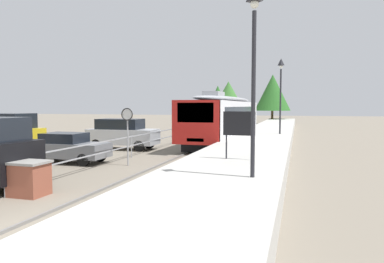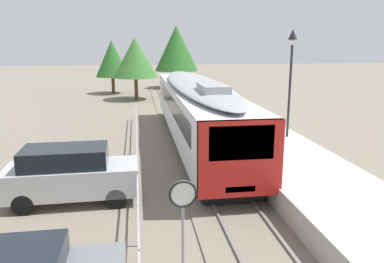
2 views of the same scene
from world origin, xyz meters
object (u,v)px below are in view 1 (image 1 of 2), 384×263
brick_utility_cabinet (29,178)px  parked_hatchback_grey (68,147)px  platform_lamp_mid_platform (281,82)px  platform_lamp_near_end (254,43)px  commuter_train (226,115)px  parked_suv_silver (122,133)px  speed_limit_sign (127,122)px  platform_notice_board (239,125)px

brick_utility_cabinet → parked_hatchback_grey: (-2.90, 6.13, 0.22)m
platform_lamp_mid_platform → platform_lamp_near_end: bearing=-90.0°
commuter_train → platform_lamp_near_end: platform_lamp_near_end is taller
brick_utility_cabinet → parked_suv_silver: parked_suv_silver is taller
parked_hatchback_grey → brick_utility_cabinet: bearing=-64.7°
parked_hatchback_grey → parked_suv_silver: bearing=90.0°
commuter_train → speed_limit_sign: size_ratio=6.60×
platform_lamp_near_end → platform_notice_board: size_ratio=2.97×
commuter_train → platform_lamp_near_end: bearing=-76.8°
commuter_train → brick_utility_cabinet: size_ratio=15.29×
parked_suv_silver → commuter_train: bearing=51.3°
speed_limit_sign → commuter_train: bearing=79.7°
platform_notice_board → parked_suv_silver: (-9.11, 8.19, -1.13)m
platform_lamp_mid_platform → platform_notice_board: 13.19m
platform_lamp_mid_platform → brick_utility_cabinet: size_ratio=4.42×
parked_suv_silver → brick_utility_cabinet: bearing=-76.5°
parked_suv_silver → platform_lamp_mid_platform: bearing=25.3°
parked_hatchback_grey → platform_notice_board: bearing=-14.0°
commuter_train → platform_notice_board: bearing=-77.2°
speed_limit_sign → parked_hatchback_grey: bearing=-178.8°
platform_lamp_near_end → parked_hatchback_grey: 12.07m
brick_utility_cabinet → parked_hatchback_grey: 6.79m
platform_lamp_near_end → parked_hatchback_grey: (-10.01, 5.54, -3.83)m
parked_suv_silver → speed_limit_sign: bearing=-60.4°
speed_limit_sign → parked_suv_silver: (-3.31, 5.84, -1.06)m
commuter_train → parked_hatchback_grey: 14.22m
platform_lamp_near_end → platform_lamp_mid_platform: same height
commuter_train → platform_lamp_mid_platform: 5.53m
platform_lamp_near_end → platform_lamp_mid_platform: size_ratio=1.00×
platform_lamp_near_end → speed_limit_sign: (-6.70, 5.61, -2.50)m
parked_suv_silver → platform_lamp_near_end: bearing=-48.8°
speed_limit_sign → parked_hatchback_grey: speed_limit_sign is taller
commuter_train → speed_limit_sign: 13.12m
speed_limit_sign → platform_lamp_near_end: bearing=-39.9°
platform_notice_board → brick_utility_cabinet: 7.49m
commuter_train → platform_lamp_near_end: size_ratio=3.46×
platform_lamp_mid_platform → parked_hatchback_grey: 15.11m
platform_notice_board → speed_limit_sign: (-5.80, 2.34, -0.06)m
speed_limit_sign → brick_utility_cabinet: size_ratio=2.32×
platform_lamp_mid_platform → parked_suv_silver: 11.63m
platform_lamp_mid_platform → platform_notice_board: bearing=-94.0°
brick_utility_cabinet → speed_limit_sign: bearing=86.1°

